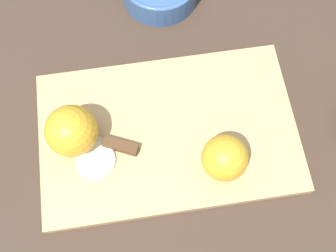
{
  "coord_description": "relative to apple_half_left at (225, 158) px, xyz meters",
  "views": [
    {
      "loc": [
        0.06,
        0.2,
        0.62
      ],
      "look_at": [
        0.0,
        0.0,
        0.04
      ],
      "focal_mm": 42.0,
      "sensor_mm": 36.0,
      "label": 1
    }
  ],
  "objects": [
    {
      "name": "knife",
      "position": [
        0.16,
        -0.08,
        -0.03
      ],
      "size": [
        0.14,
        0.1,
        0.02
      ],
      "rotation": [
        0.0,
        0.0,
        -0.58
      ],
      "color": "silver",
      "rests_on": "cutting_board"
    },
    {
      "name": "cutting_board",
      "position": [
        0.06,
        -0.08,
        -0.05
      ],
      "size": [
        0.45,
        0.32,
        0.02
      ],
      "color": "tan",
      "rests_on": "ground_plane"
    },
    {
      "name": "apple_half_right",
      "position": [
        0.21,
        -0.11,
        0.0
      ],
      "size": [
        0.08,
        0.08,
        0.08
      ],
      "rotation": [
        0.0,
        0.0,
        2.69
      ],
      "color": "gold",
      "rests_on": "cutting_board"
    },
    {
      "name": "ground_plane",
      "position": [
        0.06,
        -0.08,
        -0.06
      ],
      "size": [
        4.0,
        4.0,
        0.0
      ],
      "primitive_type": "plane",
      "color": "#38281E"
    },
    {
      "name": "apple_slice",
      "position": [
        0.19,
        -0.06,
        -0.03
      ],
      "size": [
        0.06,
        0.06,
        0.0
      ],
      "color": "#EFE5C6",
      "rests_on": "cutting_board"
    },
    {
      "name": "apple_half_left",
      "position": [
        0.0,
        0.0,
        0.0
      ],
      "size": [
        0.07,
        0.07,
        0.07
      ],
      "rotation": [
        0.0,
        0.0,
        3.69
      ],
      "color": "gold",
      "rests_on": "cutting_board"
    }
  ]
}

